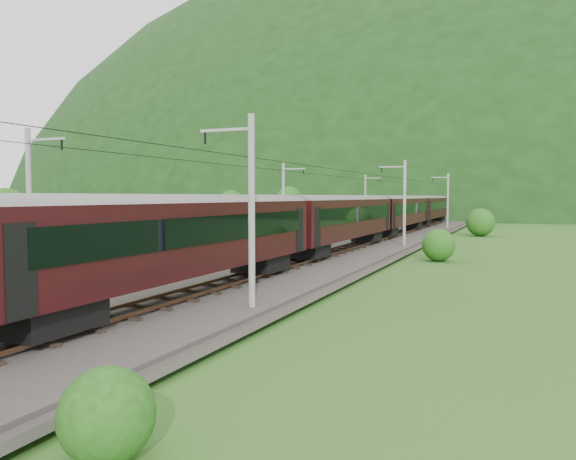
% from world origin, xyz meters
% --- Properties ---
extents(ground, '(600.00, 600.00, 0.00)m').
position_xyz_m(ground, '(0.00, 0.00, 0.00)').
color(ground, '#2A5119').
rests_on(ground, ground).
extents(railbed, '(14.00, 220.00, 0.30)m').
position_xyz_m(railbed, '(0.00, 10.00, 0.15)').
color(railbed, '#38332D').
rests_on(railbed, ground).
extents(track_left, '(2.40, 220.00, 0.27)m').
position_xyz_m(track_left, '(-2.40, 10.00, 0.37)').
color(track_left, brown).
rests_on(track_left, railbed).
extents(track_right, '(2.40, 220.00, 0.27)m').
position_xyz_m(track_right, '(2.40, 10.00, 0.37)').
color(track_right, brown).
rests_on(track_right, railbed).
extents(catenary_left, '(2.54, 192.28, 8.00)m').
position_xyz_m(catenary_left, '(-6.12, 32.00, 4.50)').
color(catenary_left, gray).
rests_on(catenary_left, railbed).
extents(catenary_right, '(2.54, 192.28, 8.00)m').
position_xyz_m(catenary_right, '(6.12, 32.00, 4.50)').
color(catenary_right, gray).
rests_on(catenary_right, railbed).
extents(overhead_wires, '(4.83, 198.00, 0.03)m').
position_xyz_m(overhead_wires, '(0.00, 10.00, 7.10)').
color(overhead_wires, black).
rests_on(overhead_wires, ground).
extents(mountain_main, '(504.00, 360.00, 244.00)m').
position_xyz_m(mountain_main, '(0.00, 260.00, 0.00)').
color(mountain_main, black).
rests_on(mountain_main, ground).
extents(mountain_ridge, '(336.00, 280.00, 132.00)m').
position_xyz_m(mountain_ridge, '(-120.00, 300.00, 0.00)').
color(mountain_ridge, black).
rests_on(mountain_ridge, ground).
extents(train, '(3.12, 173.91, 5.43)m').
position_xyz_m(train, '(2.40, 24.22, 3.67)').
color(train, black).
rests_on(train, ground).
extents(hazard_post_near, '(0.15, 0.15, 1.40)m').
position_xyz_m(hazard_post_near, '(-0.42, 42.59, 1.00)').
color(hazard_post_near, red).
rests_on(hazard_post_near, railbed).
extents(hazard_post_far, '(0.15, 0.15, 1.37)m').
position_xyz_m(hazard_post_far, '(0.03, 67.42, 0.99)').
color(hazard_post_far, red).
rests_on(hazard_post_far, railbed).
extents(signal, '(0.24, 0.24, 2.15)m').
position_xyz_m(signal, '(-4.07, 48.35, 1.56)').
color(signal, black).
rests_on(signal, railbed).
extents(vegetation_left, '(12.94, 147.01, 6.41)m').
position_xyz_m(vegetation_left, '(-14.96, 15.33, 2.39)').
color(vegetation_left, '#204612').
rests_on(vegetation_left, ground).
extents(vegetation_right, '(4.64, 92.49, 3.10)m').
position_xyz_m(vegetation_right, '(10.99, 19.68, 1.34)').
color(vegetation_right, '#204612').
rests_on(vegetation_right, ground).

